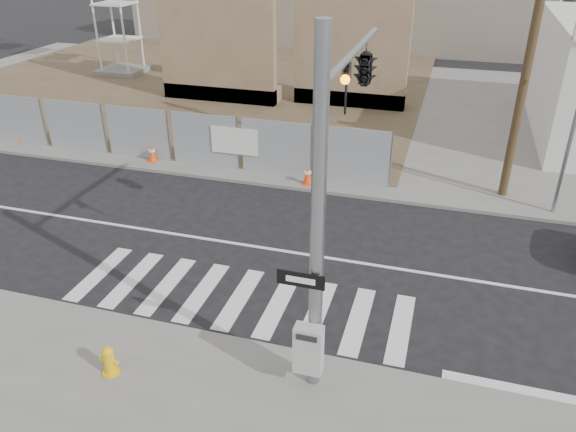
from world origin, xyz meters
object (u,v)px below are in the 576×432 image
(fire_hydrant, at_px, (109,360))
(traffic_cone_c, at_px, (152,153))
(traffic_cone_d, at_px, (308,175))
(traffic_cone_b, at_px, (21,135))
(signal_pole, at_px, (351,117))

(fire_hydrant, relative_size, traffic_cone_c, 1.02)
(traffic_cone_d, bearing_deg, traffic_cone_b, 176.87)
(signal_pole, xyz_separation_m, fire_hydrant, (-4.03, -3.75, -4.33))
(signal_pole, distance_m, traffic_cone_c, 11.98)
(traffic_cone_c, bearing_deg, traffic_cone_d, -3.14)
(traffic_cone_b, distance_m, traffic_cone_c, 6.31)
(traffic_cone_c, height_order, traffic_cone_d, traffic_cone_d)
(fire_hydrant, relative_size, traffic_cone_b, 1.03)
(signal_pole, xyz_separation_m, traffic_cone_d, (-2.56, 6.46, -4.33))
(signal_pole, height_order, traffic_cone_c, signal_pole)
(signal_pole, height_order, fire_hydrant, signal_pole)
(traffic_cone_d, bearing_deg, signal_pole, -68.36)
(signal_pole, relative_size, traffic_cone_b, 10.80)
(fire_hydrant, distance_m, traffic_cone_b, 15.56)
(traffic_cone_b, bearing_deg, signal_pole, -25.27)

